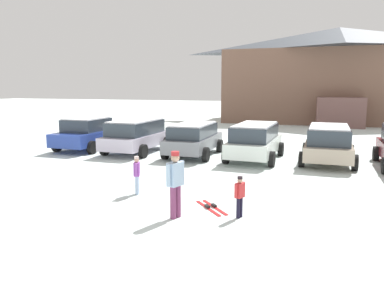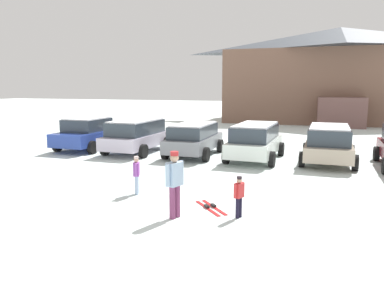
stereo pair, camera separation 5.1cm
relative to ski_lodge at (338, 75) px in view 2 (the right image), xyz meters
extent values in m
cube|color=brown|center=(0.00, 0.05, -1.11)|extent=(20.21, 10.33, 6.46)
pyramid|color=#3B4149|center=(0.00, 0.05, 3.19)|extent=(20.84, 10.96, 2.13)
cube|color=brown|center=(0.25, -5.58, -3.14)|extent=(3.68, 1.96, 2.40)
cube|color=#28409C|center=(-12.53, -21.06, -3.69)|extent=(1.97, 4.39, 0.65)
cube|color=#2D3842|center=(-12.52, -21.28, -3.06)|extent=(1.71, 2.29, 0.62)
cube|color=white|center=(-12.52, -21.28, -2.72)|extent=(1.59, 2.18, 0.06)
cylinder|color=black|center=(-13.57, -19.73, -4.02)|extent=(0.23, 0.64, 0.64)
cylinder|color=black|center=(-11.53, -19.70, -4.02)|extent=(0.23, 0.64, 0.64)
cylinder|color=black|center=(-13.52, -22.43, -4.02)|extent=(0.23, 0.64, 0.64)
cylinder|color=black|center=(-11.49, -22.40, -4.02)|extent=(0.23, 0.64, 0.64)
cube|color=silver|center=(-9.67, -21.22, -3.72)|extent=(1.92, 4.25, 0.60)
cube|color=#2D3842|center=(-9.67, -21.31, -3.10)|extent=(1.69, 3.23, 0.64)
cube|color=white|center=(-9.67, -21.31, -2.75)|extent=(1.57, 3.07, 0.06)
cylinder|color=black|center=(-10.68, -19.90, -4.02)|extent=(0.22, 0.64, 0.64)
cylinder|color=black|center=(-8.65, -19.92, -4.02)|extent=(0.22, 0.64, 0.64)
cylinder|color=black|center=(-10.70, -22.53, -4.02)|extent=(0.22, 0.64, 0.64)
cylinder|color=black|center=(-8.67, -22.54, -4.02)|extent=(0.22, 0.64, 0.64)
cube|color=slate|center=(-6.71, -21.15, -3.72)|extent=(1.85, 4.13, 0.60)
cube|color=#2D3842|center=(-6.71, -21.24, -3.14)|extent=(1.62, 3.14, 0.56)
cube|color=white|center=(-6.71, -21.24, -2.84)|extent=(1.51, 2.98, 0.06)
cylinder|color=black|center=(-7.69, -19.91, -4.02)|extent=(0.24, 0.65, 0.64)
cylinder|color=black|center=(-5.79, -19.86, -4.02)|extent=(0.24, 0.65, 0.64)
cylinder|color=black|center=(-7.62, -22.44, -4.02)|extent=(0.24, 0.65, 0.64)
cylinder|color=black|center=(-5.73, -22.40, -4.02)|extent=(0.24, 0.65, 0.64)
cube|color=white|center=(-3.82, -21.17, -3.72)|extent=(1.90, 4.35, 0.61)
cube|color=#2D3842|center=(-3.82, -21.26, -3.10)|extent=(1.66, 3.32, 0.62)
cube|color=white|center=(-3.82, -21.26, -2.76)|extent=(1.55, 3.15, 0.06)
cylinder|color=black|center=(-4.74, -19.81, -4.02)|extent=(0.24, 0.65, 0.64)
cylinder|color=black|center=(-2.82, -19.86, -4.02)|extent=(0.24, 0.65, 0.64)
cylinder|color=black|center=(-4.81, -22.48, -4.02)|extent=(0.24, 0.65, 0.64)
cylinder|color=black|center=(-2.90, -22.53, -4.02)|extent=(0.24, 0.65, 0.64)
cube|color=#B5A38D|center=(-0.75, -20.86, -3.73)|extent=(1.87, 4.17, 0.57)
cube|color=#2D3842|center=(-0.75, -20.94, -3.12)|extent=(1.64, 3.17, 0.64)
cube|color=white|center=(-0.75, -20.94, -2.77)|extent=(1.53, 3.01, 0.06)
cylinder|color=black|center=(-1.74, -19.56, -4.02)|extent=(0.22, 0.64, 0.64)
cylinder|color=black|center=(0.25, -19.58, -4.02)|extent=(0.22, 0.64, 0.64)
cylinder|color=black|center=(-1.75, -22.14, -4.02)|extent=(0.22, 0.64, 0.64)
cylinder|color=black|center=(0.23, -22.15, -4.02)|extent=(0.22, 0.64, 0.64)
cylinder|color=black|center=(1.25, -19.70, -4.02)|extent=(0.22, 0.64, 0.64)
cylinder|color=#9BB3D2|center=(-6.19, -27.88, -4.05)|extent=(0.10, 0.10, 0.57)
cylinder|color=#9BB3D2|center=(-6.23, -27.77, -4.05)|extent=(0.10, 0.10, 0.57)
cube|color=purple|center=(-6.21, -27.83, -3.57)|extent=(0.26, 0.32, 0.40)
cylinder|color=purple|center=(-6.15, -27.99, -3.55)|extent=(0.08, 0.08, 0.38)
cylinder|color=purple|center=(-6.27, -27.66, -3.55)|extent=(0.08, 0.08, 0.38)
sphere|color=tan|center=(-6.21, -27.83, -3.29)|extent=(0.15, 0.15, 0.15)
cylinder|color=beige|center=(-6.21, -27.83, -3.21)|extent=(0.14, 0.14, 0.07)
cylinder|color=black|center=(-2.84, -28.76, -4.08)|extent=(0.09, 0.09, 0.51)
cylinder|color=black|center=(-2.88, -28.87, -4.08)|extent=(0.09, 0.09, 0.51)
cube|color=red|center=(-2.86, -28.81, -3.64)|extent=(0.23, 0.29, 0.36)
cylinder|color=red|center=(-2.80, -28.66, -3.63)|extent=(0.07, 0.07, 0.35)
cylinder|color=red|center=(-2.92, -28.96, -3.63)|extent=(0.07, 0.07, 0.35)
sphere|color=tan|center=(-2.86, -28.81, -3.39)|extent=(0.13, 0.13, 0.13)
cylinder|color=#291E24|center=(-2.86, -28.81, -3.32)|extent=(0.13, 0.13, 0.06)
cylinder|color=#77355D|center=(-4.38, -29.43, -3.93)|extent=(0.15, 0.15, 0.82)
cylinder|color=#77355D|center=(-4.32, -29.26, -3.93)|extent=(0.15, 0.15, 0.82)
cube|color=#9DBAD7|center=(-4.35, -29.35, -3.23)|extent=(0.35, 0.46, 0.58)
cylinder|color=#9DBAD7|center=(-4.43, -29.59, -3.21)|extent=(0.11, 0.11, 0.55)
cylinder|color=#9DBAD7|center=(-4.27, -29.11, -3.21)|extent=(0.11, 0.11, 0.55)
sphere|color=tan|center=(-4.35, -29.35, -2.83)|extent=(0.21, 0.21, 0.21)
cylinder|color=#BA2B2D|center=(-4.35, -29.35, -2.72)|extent=(0.20, 0.20, 0.10)
cube|color=red|center=(-3.65, -28.28, -4.33)|extent=(0.99, 1.06, 0.02)
cube|color=black|center=(-3.68, -28.25, -4.29)|extent=(0.20, 0.20, 0.06)
cube|color=red|center=(-3.79, -28.42, -4.33)|extent=(0.99, 1.06, 0.02)
cube|color=black|center=(-3.83, -28.38, -4.29)|extent=(0.20, 0.20, 0.06)
camera|label=1|loc=(-1.02, -37.61, -1.13)|focal=35.00mm
camera|label=2|loc=(-0.97, -37.59, -1.13)|focal=35.00mm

